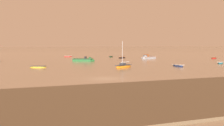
{
  "coord_description": "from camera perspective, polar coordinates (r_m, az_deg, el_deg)",
  "views": [
    {
      "loc": [
        -15.93,
        -41.29,
        5.23
      ],
      "look_at": [
        11.61,
        25.23,
        0.5
      ],
      "focal_mm": 48.18,
      "sensor_mm": 36.0,
      "label": 1
    }
  ],
  "objects": [
    {
      "name": "ground_plane",
      "position": [
        44.57,
        -1.38,
        -2.98
      ],
      "size": [
        800.0,
        800.0,
        0.0
      ],
      "primitive_type": "plane",
      "color": "tan"
    },
    {
      "name": "mudflat_shore",
      "position": [
        32.84,
        16.4,
        -5.34
      ],
      "size": [
        390.96,
        18.94,
        0.25
      ],
      "primitive_type": "cube",
      "color": "brown",
      "rests_on": "ground"
    },
    {
      "name": "rowboat_moored_0",
      "position": [
        114.83,
        -0.2,
        1.21
      ],
      "size": [
        2.58,
        2.87,
        0.46
      ],
      "rotation": [
        0.0,
        0.0,
        4.04
      ],
      "color": "#23602D",
      "rests_on": "ground"
    },
    {
      "name": "rowboat_moored_1",
      "position": [
        106.64,
        1.91,
        1.03
      ],
      "size": [
        3.72,
        2.77,
        0.56
      ],
      "rotation": [
        0.0,
        0.0,
        0.5
      ],
      "color": "black",
      "rests_on": "ground"
    },
    {
      "name": "rowboat_moored_2",
      "position": [
        69.83,
        12.41,
        -0.49
      ],
      "size": [
        1.62,
        3.94,
        0.61
      ],
      "rotation": [
        0.0,
        0.0,
        1.49
      ],
      "color": "navy",
      "rests_on": "ground"
    },
    {
      "name": "rowboat_moored_3",
      "position": [
        117.18,
        -8.35,
        1.23
      ],
      "size": [
        3.22,
        1.38,
        0.49
      ],
      "rotation": [
        0.0,
        0.0,
        0.1
      ],
      "color": "red",
      "rests_on": "ground"
    },
    {
      "name": "sailboat_moored_0",
      "position": [
        64.97,
        2.21,
        -0.63
      ],
      "size": [
        5.36,
        4.14,
        5.92
      ],
      "rotation": [
        0.0,
        0.0,
        3.69
      ],
      "color": "orange",
      "rests_on": "ground"
    },
    {
      "name": "motorboat_moored_3",
      "position": [
        87.35,
        -4.96,
        0.52
      ],
      "size": [
        6.67,
        5.46,
        2.23
      ],
      "rotation": [
        0.0,
        0.0,
        5.7
      ],
      "color": "#23602D",
      "rests_on": "ground"
    },
    {
      "name": "rowboat_moored_4",
      "position": [
        83.03,
        19.88,
        0.03
      ],
      "size": [
        3.6,
        3.2,
        0.57
      ],
      "rotation": [
        0.0,
        0.0,
        0.67
      ],
      "color": "#197084",
      "rests_on": "ground"
    },
    {
      "name": "motorboat_moored_4",
      "position": [
        102.45,
        6.64,
        1.0
      ],
      "size": [
        6.31,
        3.98,
        2.27
      ],
      "rotation": [
        0.0,
        0.0,
        3.49
      ],
      "color": "gray",
      "rests_on": "ground"
    },
    {
      "name": "rowboat_moored_5",
      "position": [
        109.0,
        18.77,
        0.88
      ],
      "size": [
        3.33,
        2.27,
        0.5
      ],
      "rotation": [
        0.0,
        0.0,
        3.56
      ],
      "color": "red",
      "rests_on": "ground"
    },
    {
      "name": "rowboat_moored_7",
      "position": [
        66.18,
        -13.85,
        -0.75
      ],
      "size": [
        3.73,
        2.59,
        0.56
      ],
      "rotation": [
        0.0,
        0.0,
        2.71
      ],
      "color": "gold",
      "rests_on": "ground"
    }
  ]
}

